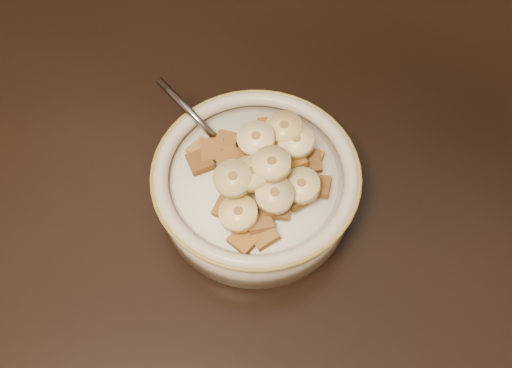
# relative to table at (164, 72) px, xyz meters

# --- Properties ---
(floor) EXTENTS (4.00, 4.50, 0.10)m
(floor) POSITION_rel_table_xyz_m (0.00, 0.00, -0.78)
(floor) COLOR #422816
(floor) RESTS_ON ground
(table) EXTENTS (1.42, 0.93, 0.04)m
(table) POSITION_rel_table_xyz_m (0.00, 0.00, 0.00)
(table) COLOR black
(table) RESTS_ON floor
(cereal_bowl) EXTENTS (0.17, 0.17, 0.04)m
(cereal_bowl) POSITION_rel_table_xyz_m (0.14, -0.14, 0.04)
(cereal_bowl) COLOR beige
(cereal_bowl) RESTS_ON table
(milk) EXTENTS (0.14, 0.14, 0.00)m
(milk) POSITION_rel_table_xyz_m (0.14, -0.14, 0.06)
(milk) COLOR white
(milk) RESTS_ON cereal_bowl
(spoon) EXTENTS (0.05, 0.05, 0.01)m
(spoon) POSITION_rel_table_xyz_m (0.12, -0.13, 0.07)
(spoon) COLOR gray
(spoon) RESTS_ON cereal_bowl
(cereal_square_0) EXTENTS (0.03, 0.03, 0.01)m
(cereal_square_0) POSITION_rel_table_xyz_m (0.12, -0.14, 0.08)
(cereal_square_0) COLOR brown
(cereal_square_0) RESTS_ON milk
(cereal_square_1) EXTENTS (0.02, 0.02, 0.01)m
(cereal_square_1) POSITION_rel_table_xyz_m (0.16, -0.17, 0.07)
(cereal_square_1) COLOR brown
(cereal_square_1) RESTS_ON milk
(cereal_square_2) EXTENTS (0.03, 0.03, 0.01)m
(cereal_square_2) POSITION_rel_table_xyz_m (0.15, -0.19, 0.07)
(cereal_square_2) COLOR brown
(cereal_square_2) RESTS_ON milk
(cereal_square_3) EXTENTS (0.02, 0.02, 0.01)m
(cereal_square_3) POSITION_rel_table_xyz_m (0.13, -0.16, 0.08)
(cereal_square_3) COLOR olive
(cereal_square_3) RESTS_ON milk
(cereal_square_4) EXTENTS (0.02, 0.02, 0.01)m
(cereal_square_4) POSITION_rel_table_xyz_m (0.19, -0.14, 0.07)
(cereal_square_4) COLOR brown
(cereal_square_4) RESTS_ON milk
(cereal_square_5) EXTENTS (0.03, 0.03, 0.01)m
(cereal_square_5) POSITION_rel_table_xyz_m (0.18, -0.16, 0.07)
(cereal_square_5) COLOR brown
(cereal_square_5) RESTS_ON milk
(cereal_square_6) EXTENTS (0.03, 0.03, 0.01)m
(cereal_square_6) POSITION_rel_table_xyz_m (0.12, -0.14, 0.08)
(cereal_square_6) COLOR brown
(cereal_square_6) RESTS_ON milk
(cereal_square_7) EXTENTS (0.02, 0.02, 0.01)m
(cereal_square_7) POSITION_rel_table_xyz_m (0.13, -0.10, 0.07)
(cereal_square_7) COLOR #955618
(cereal_square_7) RESTS_ON milk
(cereal_square_8) EXTENTS (0.02, 0.02, 0.01)m
(cereal_square_8) POSITION_rel_table_xyz_m (0.17, -0.12, 0.07)
(cereal_square_8) COLOR brown
(cereal_square_8) RESTS_ON milk
(cereal_square_9) EXTENTS (0.03, 0.03, 0.01)m
(cereal_square_9) POSITION_rel_table_xyz_m (0.10, -0.13, 0.07)
(cereal_square_9) COLOR brown
(cereal_square_9) RESTS_ON milk
(cereal_square_10) EXTENTS (0.03, 0.03, 0.01)m
(cereal_square_10) POSITION_rel_table_xyz_m (0.09, -0.14, 0.07)
(cereal_square_10) COLOR brown
(cereal_square_10) RESTS_ON milk
(cereal_square_11) EXTENTS (0.03, 0.03, 0.01)m
(cereal_square_11) POSITION_rel_table_xyz_m (0.16, -0.20, 0.07)
(cereal_square_11) COLOR brown
(cereal_square_11) RESTS_ON milk
(cereal_square_12) EXTENTS (0.03, 0.03, 0.01)m
(cereal_square_12) POSITION_rel_table_xyz_m (0.14, -0.09, 0.07)
(cereal_square_12) COLOR brown
(cereal_square_12) RESTS_ON milk
(cereal_square_13) EXTENTS (0.02, 0.02, 0.01)m
(cereal_square_13) POSITION_rel_table_xyz_m (0.11, -0.12, 0.07)
(cereal_square_13) COLOR #905E2D
(cereal_square_13) RESTS_ON milk
(cereal_square_14) EXTENTS (0.02, 0.02, 0.01)m
(cereal_square_14) POSITION_rel_table_xyz_m (0.15, -0.09, 0.07)
(cereal_square_14) COLOR brown
(cereal_square_14) RESTS_ON milk
(cereal_square_15) EXTENTS (0.03, 0.03, 0.01)m
(cereal_square_15) POSITION_rel_table_xyz_m (0.09, -0.13, 0.07)
(cereal_square_15) COLOR olive
(cereal_square_15) RESTS_ON milk
(cereal_square_16) EXTENTS (0.02, 0.02, 0.01)m
(cereal_square_16) POSITION_rel_table_xyz_m (0.12, -0.18, 0.07)
(cereal_square_16) COLOR olive
(cereal_square_16) RESTS_ON milk
(cereal_square_17) EXTENTS (0.03, 0.03, 0.01)m
(cereal_square_17) POSITION_rel_table_xyz_m (0.18, -0.12, 0.07)
(cereal_square_17) COLOR brown
(cereal_square_17) RESTS_ON milk
(cereal_square_18) EXTENTS (0.03, 0.03, 0.01)m
(cereal_square_18) POSITION_rel_table_xyz_m (0.16, -0.11, 0.07)
(cereal_square_18) COLOR olive
(cereal_square_18) RESTS_ON milk
(cereal_square_19) EXTENTS (0.03, 0.03, 0.01)m
(cereal_square_19) POSITION_rel_table_xyz_m (0.14, -0.20, 0.07)
(cereal_square_19) COLOR #976325
(cereal_square_19) RESTS_ON milk
(cereal_square_20) EXTENTS (0.02, 0.02, 0.01)m
(cereal_square_20) POSITION_rel_table_xyz_m (0.18, -0.12, 0.07)
(cereal_square_20) COLOR #965723
(cereal_square_20) RESTS_ON milk
(cereal_square_21) EXTENTS (0.03, 0.03, 0.01)m
(cereal_square_21) POSITION_rel_table_xyz_m (0.17, -0.13, 0.08)
(cereal_square_21) COLOR brown
(cereal_square_21) RESTS_ON milk
(cereal_square_22) EXTENTS (0.03, 0.03, 0.01)m
(cereal_square_22) POSITION_rel_table_xyz_m (0.15, -0.12, 0.08)
(cereal_square_22) COLOR brown
(cereal_square_22) RESTS_ON milk
(banana_slice_0) EXTENTS (0.04, 0.04, 0.01)m
(banana_slice_0) POSITION_rel_table_xyz_m (0.14, -0.16, 0.09)
(banana_slice_0) COLOR #E1C776
(banana_slice_0) RESTS_ON milk
(banana_slice_1) EXTENTS (0.04, 0.04, 0.01)m
(banana_slice_1) POSITION_rel_table_xyz_m (0.13, -0.12, 0.09)
(banana_slice_1) COLOR #FFF0A2
(banana_slice_1) RESTS_ON milk
(banana_slice_2) EXTENTS (0.04, 0.04, 0.01)m
(banana_slice_2) POSITION_rel_table_xyz_m (0.13, -0.17, 0.09)
(banana_slice_2) COLOR #C8C286
(banana_slice_2) RESTS_ON milk
(banana_slice_3) EXTENTS (0.04, 0.04, 0.01)m
(banana_slice_3) POSITION_rel_table_xyz_m (0.14, -0.19, 0.08)
(banana_slice_3) COLOR #FFDC82
(banana_slice_3) RESTS_ON milk
(banana_slice_4) EXTENTS (0.04, 0.04, 0.01)m
(banana_slice_4) POSITION_rel_table_xyz_m (0.16, -0.17, 0.09)
(banana_slice_4) COLOR beige
(banana_slice_4) RESTS_ON milk
(banana_slice_5) EXTENTS (0.04, 0.04, 0.01)m
(banana_slice_5) POSITION_rel_table_xyz_m (0.15, -0.15, 0.10)
(banana_slice_5) COLOR #E2CB76
(banana_slice_5) RESTS_ON milk
(banana_slice_6) EXTENTS (0.04, 0.04, 0.02)m
(banana_slice_6) POSITION_rel_table_xyz_m (0.18, -0.15, 0.08)
(banana_slice_6) COLOR #FDEA85
(banana_slice_6) RESTS_ON milk
(banana_slice_7) EXTENTS (0.04, 0.04, 0.01)m
(banana_slice_7) POSITION_rel_table_xyz_m (0.17, -0.11, 0.08)
(banana_slice_7) COLOR beige
(banana_slice_7) RESTS_ON milk
(banana_slice_8) EXTENTS (0.04, 0.04, 0.01)m
(banana_slice_8) POSITION_rel_table_xyz_m (0.15, -0.10, 0.09)
(banana_slice_8) COLOR tan
(banana_slice_8) RESTS_ON milk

